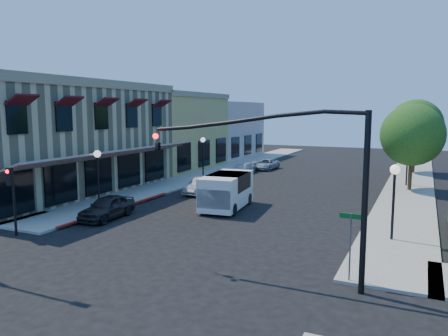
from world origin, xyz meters
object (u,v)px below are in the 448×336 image
at_px(parked_car_a, 107,207).
at_px(white_van, 226,189).
at_px(parked_car_b, 202,186).
at_px(parked_car_d, 266,164).
at_px(parked_car_c, 242,168).
at_px(signal_mast_arm, 300,167).
at_px(lamppost_right_far, 408,152).
at_px(lamppost_right_near, 394,183).
at_px(lamppost_left_near, 98,164).
at_px(secondary_signal, 12,189).
at_px(street_tree_b, 416,126).
at_px(street_name_sign, 351,236).
at_px(lamppost_left_far, 203,147).
at_px(street_tree_a, 412,135).

bearing_deg(parked_car_a, white_van, 41.76).
xyz_separation_m(parked_car_b, parked_car_d, (-0.11, 14.30, -0.06)).
bearing_deg(parked_car_c, white_van, -67.04).
xyz_separation_m(signal_mast_arm, lamppost_right_far, (2.64, 22.50, -1.35)).
bearing_deg(lamppost_right_near, lamppost_left_near, 180.00).
bearing_deg(secondary_signal, street_tree_b, 61.23).
bearing_deg(signal_mast_arm, lamppost_right_far, 83.30).
bearing_deg(street_name_sign, white_van, 134.60).
relative_size(secondary_signal, lamppost_left_far, 0.93).
xyz_separation_m(lamppost_left_near, parked_car_b, (3.70, 6.67, -2.15)).
relative_size(secondary_signal, parked_car_d, 0.88).
xyz_separation_m(street_name_sign, lamppost_left_far, (-16.00, 19.80, 1.04)).
relative_size(lamppost_right_far, parked_car_d, 0.94).
bearing_deg(signal_mast_arm, parked_car_d, 111.40).
relative_size(lamppost_left_far, white_van, 0.72).
bearing_deg(lamppost_right_near, parked_car_c, 130.24).
distance_m(white_van, parked_car_a, 7.11).
height_order(street_name_sign, parked_car_b, street_name_sign).
height_order(street_name_sign, lamppost_right_far, lamppost_right_far).
distance_m(street_tree_a, secondary_signal, 26.64).
height_order(street_name_sign, white_van, street_name_sign).
xyz_separation_m(lamppost_left_far, parked_car_a, (2.30, -16.00, -2.09)).
distance_m(signal_mast_arm, parked_car_d, 29.72).
bearing_deg(lamppost_right_far, white_van, -126.75).
height_order(signal_mast_arm, parked_car_c, signal_mast_arm).
xyz_separation_m(street_tree_a, lamppost_right_far, (-0.30, 2.00, -1.46)).
height_order(signal_mast_arm, parked_car_d, signal_mast_arm).
relative_size(street_tree_a, street_name_sign, 2.59).
xyz_separation_m(street_name_sign, parked_car_b, (-12.30, 12.47, -1.11)).
bearing_deg(lamppost_left_near, signal_mast_arm, -24.37).
relative_size(lamppost_right_far, white_van, 0.72).
distance_m(street_tree_b, lamppost_left_near, 29.64).
relative_size(lamppost_left_far, parked_car_b, 1.00).
relative_size(lamppost_left_far, parked_car_d, 0.94).
distance_m(secondary_signal, street_name_sign, 15.53).
height_order(lamppost_left_near, parked_car_b, lamppost_left_near).
relative_size(parked_car_a, parked_car_d, 1.00).
bearing_deg(parked_car_b, street_tree_a, 32.53).
height_order(secondary_signal, street_name_sign, secondary_signal).
bearing_deg(street_tree_a, street_tree_b, 90.00).
xyz_separation_m(signal_mast_arm, parked_car_d, (-10.77, 27.47, -3.56)).
height_order(white_van, parked_car_b, white_van).
xyz_separation_m(secondary_signal, lamppost_left_near, (-0.50, 6.59, 0.42)).
relative_size(lamppost_right_near, white_van, 0.72).
bearing_deg(lamppost_left_far, street_tree_b, 30.03).
bearing_deg(parked_car_b, signal_mast_arm, -46.82).
bearing_deg(lamppost_left_far, signal_mast_arm, -55.00).
bearing_deg(secondary_signal, street_name_sign, 2.93).
bearing_deg(lamppost_right_far, street_name_sign, -92.63).
bearing_deg(parked_car_d, white_van, -73.92).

